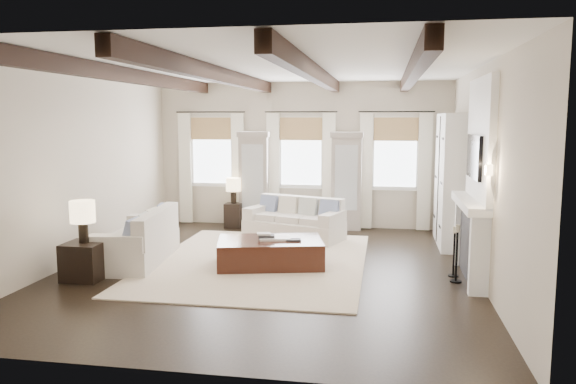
% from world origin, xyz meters
% --- Properties ---
extents(ground, '(7.50, 7.50, 0.00)m').
position_xyz_m(ground, '(0.00, 0.00, 0.00)').
color(ground, black).
rests_on(ground, ground).
extents(room_shell, '(6.54, 7.54, 3.22)m').
position_xyz_m(room_shell, '(0.75, 0.90, 1.89)').
color(room_shell, beige).
rests_on(room_shell, ground).
extents(area_rug, '(3.54, 4.65, 0.02)m').
position_xyz_m(area_rug, '(-0.24, 0.44, 0.01)').
color(area_rug, beige).
rests_on(area_rug, ground).
extents(sofa_back, '(2.12, 1.46, 0.83)m').
position_xyz_m(sofa_back, '(0.08, 2.37, 0.33)').
color(sofa_back, silver).
rests_on(sofa_back, ground).
extents(sofa_left, '(1.14, 2.15, 0.88)m').
position_xyz_m(sofa_left, '(-2.21, 0.10, 0.35)').
color(sofa_left, silver).
rests_on(sofa_left, ground).
extents(ottoman, '(1.88, 1.42, 0.44)m').
position_xyz_m(ottoman, '(0.00, 0.21, 0.22)').
color(ottoman, black).
rests_on(ottoman, ground).
extents(tray, '(0.58, 0.49, 0.04)m').
position_xyz_m(tray, '(0.07, 0.26, 0.46)').
color(tray, white).
rests_on(tray, ottoman).
extents(book_lower, '(0.30, 0.26, 0.04)m').
position_xyz_m(book_lower, '(-0.06, 0.20, 0.50)').
color(book_lower, '#262628').
rests_on(book_lower, tray).
extents(book_upper, '(0.25, 0.22, 0.03)m').
position_xyz_m(book_upper, '(-0.10, 0.19, 0.54)').
color(book_upper, beige).
rests_on(book_upper, book_lower).
extents(book_loose, '(0.28, 0.23, 0.03)m').
position_xyz_m(book_loose, '(0.39, 0.19, 0.46)').
color(book_loose, '#262628').
rests_on(book_loose, ottoman).
extents(side_table_front, '(0.56, 0.56, 0.56)m').
position_xyz_m(side_table_front, '(-2.59, -1.01, 0.28)').
color(side_table_front, black).
rests_on(side_table_front, ground).
extents(lamp_front, '(0.37, 0.37, 0.64)m').
position_xyz_m(lamp_front, '(-2.59, -1.01, 1.00)').
color(lamp_front, black).
rests_on(lamp_front, side_table_front).
extents(side_table_back, '(0.36, 0.36, 0.54)m').
position_xyz_m(side_table_back, '(-1.45, 3.28, 0.27)').
color(side_table_back, black).
rests_on(side_table_back, ground).
extents(lamp_back, '(0.33, 0.33, 0.56)m').
position_xyz_m(lamp_back, '(-1.45, 3.28, 0.93)').
color(lamp_back, black).
rests_on(lamp_back, side_table_back).
extents(candlestick_near, '(0.18, 0.18, 0.86)m').
position_xyz_m(candlestick_near, '(2.90, -0.22, 0.36)').
color(candlestick_near, black).
rests_on(candlestick_near, ground).
extents(candlestick_far, '(0.16, 0.16, 0.78)m').
position_xyz_m(candlestick_far, '(2.90, 0.09, 0.32)').
color(candlestick_far, black).
rests_on(candlestick_far, ground).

